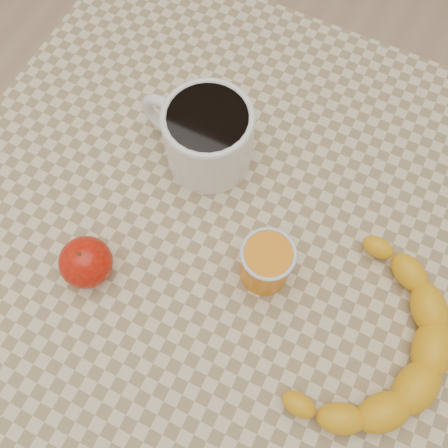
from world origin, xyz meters
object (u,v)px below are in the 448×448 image
at_px(table, 224,250).
at_px(apple, 86,262).
at_px(orange_juice_glass, 266,263).
at_px(banana, 374,345).
at_px(coffee_mug, 206,135).

xyz_separation_m(table, apple, (-0.13, -0.13, 0.12)).
distance_m(orange_juice_glass, banana, 0.16).
height_order(coffee_mug, apple, coffee_mug).
distance_m(table, apple, 0.22).
relative_size(table, banana, 2.36).
bearing_deg(table, orange_juice_glass, -22.96).
height_order(orange_juice_glass, apple, orange_juice_glass).
bearing_deg(apple, table, 44.12).
xyz_separation_m(apple, banana, (0.36, 0.06, -0.01)).
bearing_deg(table, apple, -135.88).
relative_size(orange_juice_glass, apple, 0.89).
relative_size(table, apple, 9.06).
bearing_deg(orange_juice_glass, banana, -11.38).
relative_size(table, coffee_mug, 4.63).
height_order(table, coffee_mug, coffee_mug).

